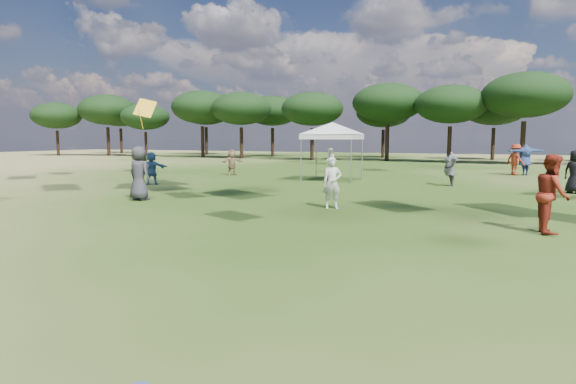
% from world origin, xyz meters
% --- Properties ---
extents(tree_line, '(108.78, 17.63, 7.77)m').
position_xyz_m(tree_line, '(2.39, 47.41, 5.42)').
color(tree_line, black).
rests_on(tree_line, ground).
extents(tent_left, '(5.47, 5.47, 3.28)m').
position_xyz_m(tent_left, '(-6.12, 23.12, 2.85)').
color(tent_left, gray).
rests_on(tent_left, ground).
extents(festival_crowd, '(27.84, 20.44, 1.92)m').
position_xyz_m(festival_crowd, '(0.70, 22.14, 0.87)').
color(festival_crowd, black).
rests_on(festival_crowd, ground).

